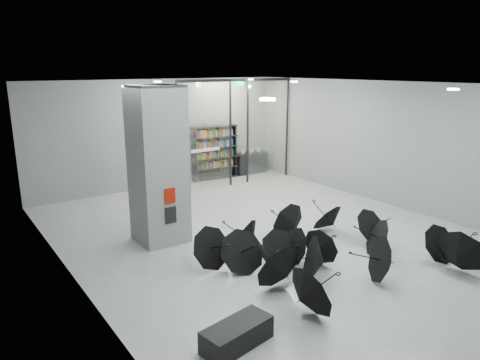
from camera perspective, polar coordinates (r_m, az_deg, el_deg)
room at (r=10.90m, az=5.89°, el=5.98°), size 14.00×14.02×4.01m
column at (r=11.37m, az=-10.56°, el=1.84°), size 1.20×1.20×4.00m
fire_cabinet at (r=10.99m, az=-9.04°, el=-2.04°), size 0.28×0.04×0.38m
info_panel at (r=11.14m, az=-8.94°, el=-4.50°), size 0.30×0.03×0.42m
exit_sign at (r=16.45m, az=0.01°, el=12.31°), size 0.30×0.06×0.15m
glass_partition at (r=16.75m, az=-0.41°, el=6.72°), size 5.06×0.08×4.00m
bench at (r=7.62m, az=-0.40°, el=-19.33°), size 1.29×0.71×0.39m
bookshelf at (r=17.83m, az=-3.31°, el=3.57°), size 1.99×0.63×2.15m
shop_counter at (r=18.93m, az=1.31°, el=2.27°), size 1.48×0.60×0.88m
umbrella_cluster at (r=10.33m, az=10.43°, el=-9.37°), size 5.66×4.74×1.27m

